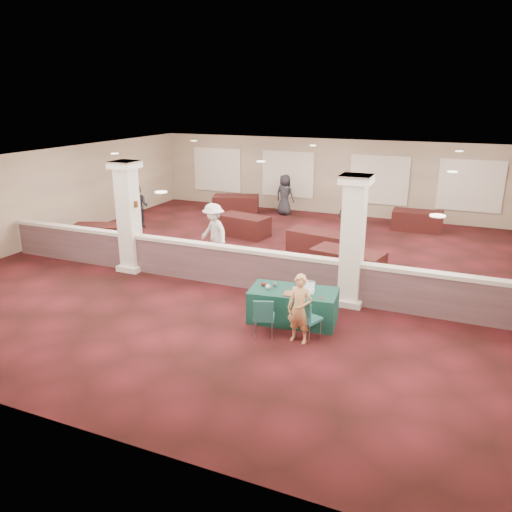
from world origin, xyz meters
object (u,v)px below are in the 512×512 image
at_px(far_table_back_center, 244,226).
at_px(attendee_d, 285,195).
at_px(conf_chair_side, 264,315).
at_px(near_table, 293,306).
at_px(attendee_a, 138,206).
at_px(far_table_back_right, 417,221).
at_px(far_table_front_center, 319,243).
at_px(attendee_c, 348,215).
at_px(woman, 300,309).
at_px(conf_chair_main, 306,316).
at_px(attendee_b, 214,233).
at_px(far_table_back_left, 236,205).
at_px(far_table_front_left, 98,234).
at_px(far_table_front_right, 347,264).

relative_size(far_table_back_center, attendee_d, 1.07).
bearing_deg(conf_chair_side, attendee_d, 88.85).
bearing_deg(near_table, attendee_a, 138.67).
height_order(far_table_back_right, attendee_a, attendee_a).
bearing_deg(far_table_front_center, attendee_c, 83.48).
distance_m(conf_chair_side, woman, 0.80).
bearing_deg(far_table_back_center, conf_chair_main, -56.70).
bearing_deg(far_table_back_right, attendee_b, -130.42).
xyz_separation_m(near_table, attendee_a, (-8.33, 5.76, 0.45)).
relative_size(near_table, attendee_c, 1.29).
bearing_deg(attendee_a, far_table_back_left, 42.41).
bearing_deg(woman, far_table_back_left, 126.60).
height_order(conf_chair_side, attendee_a, attendee_a).
bearing_deg(far_table_front_left, attendee_c, 29.87).
xyz_separation_m(conf_chair_main, far_table_back_left, (-6.40, 10.16, -0.15)).
xyz_separation_m(conf_chair_side, attendee_c, (-0.23, 8.77, 0.24)).
bearing_deg(conf_chair_main, attendee_c, 118.50).
distance_m(conf_chair_main, conf_chair_side, 0.89).
bearing_deg(near_table, attendee_b, 132.70).
relative_size(far_table_back_center, attendee_a, 1.12).
relative_size(far_table_front_right, attendee_d, 1.14).
bearing_deg(far_table_front_right, far_table_back_right, 78.51).
relative_size(conf_chair_side, attendee_d, 0.51).
height_order(conf_chair_main, woman, woman).
height_order(near_table, attendee_c, attendee_c).
distance_m(conf_chair_side, attendee_b, 5.36).
height_order(woman, far_table_front_right, woman).
distance_m(woman, attendee_c, 8.71).
distance_m(far_table_front_left, far_table_front_center, 7.65).
xyz_separation_m(conf_chair_main, far_table_back_center, (-4.58, 6.98, -0.17)).
height_order(far_table_back_center, attendee_b, attendee_b).
bearing_deg(far_table_back_center, near_table, -56.90).
relative_size(conf_chair_side, far_table_back_right, 0.48).
xyz_separation_m(far_table_front_right, far_table_back_left, (-6.34, 6.08, -0.00)).
distance_m(conf_chair_side, attendee_a, 10.49).
height_order(conf_chair_side, attendee_c, attendee_c).
relative_size(near_table, woman, 1.32).
bearing_deg(attendee_d, woman, 123.51).
height_order(far_table_front_left, attendee_b, attendee_b).
relative_size(near_table, far_table_front_center, 1.01).
relative_size(far_table_front_right, far_table_back_center, 1.06).
height_order(near_table, attendee_d, attendee_d).
relative_size(conf_chair_side, far_table_back_center, 0.47).
relative_size(far_table_back_center, far_table_back_right, 1.00).
relative_size(far_table_front_center, far_table_front_right, 0.98).
xyz_separation_m(far_table_front_left, attendee_c, (7.76, 4.45, 0.42)).
distance_m(far_table_back_left, attendee_a, 4.41).
bearing_deg(far_table_back_center, woman, -57.69).
distance_m(conf_chair_main, far_table_back_right, 10.35).
bearing_deg(far_table_back_right, attendee_c, -142.63).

